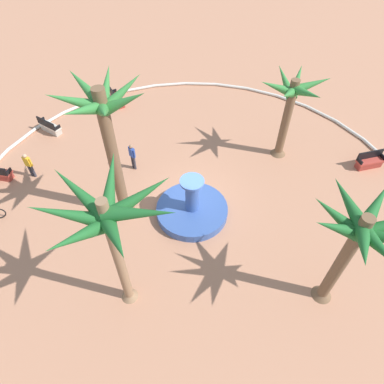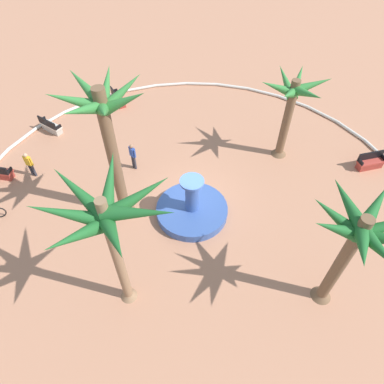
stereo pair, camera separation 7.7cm
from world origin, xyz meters
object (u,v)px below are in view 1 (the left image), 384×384
at_px(palm_tree_near_fountain, 106,128).
at_px(fountain, 192,209).
at_px(person_cyclist_helmet, 29,164).
at_px(person_cyclist_photo, 132,155).
at_px(palm_tree_far_side, 108,222).
at_px(bench_west, 50,127).
at_px(bench_north, 369,162).
at_px(bench_southeast, 117,99).
at_px(palm_tree_by_curb, 291,100).
at_px(palm_tree_mid_plaza, 358,237).

bearing_deg(palm_tree_near_fountain, fountain, 118.34).
height_order(person_cyclist_helmet, person_cyclist_photo, person_cyclist_photo).
distance_m(palm_tree_far_side, bench_west, 13.90).
xyz_separation_m(fountain, palm_tree_near_fountain, (1.63, -3.03, 4.91)).
relative_size(palm_tree_near_fountain, bench_west, 4.48).
relative_size(bench_north, bench_southeast, 0.91).
bearing_deg(fountain, bench_north, 140.13).
relative_size(palm_tree_near_fountain, person_cyclist_photo, 4.25).
xyz_separation_m(palm_tree_by_curb, bench_north, (-1.62, 4.88, -3.35)).
height_order(palm_tree_mid_plaza, palm_tree_far_side, palm_tree_far_side).
bearing_deg(bench_west, palm_tree_mid_plaza, 83.49).
bearing_deg(palm_tree_far_side, person_cyclist_helmet, -107.44).
bearing_deg(palm_tree_mid_plaza, palm_tree_by_curb, -147.26).
bearing_deg(bench_north, bench_west, -68.51).
distance_m(palm_tree_near_fountain, palm_tree_mid_plaza, 10.08).
bearing_deg(palm_tree_near_fountain, bench_southeast, -138.19).
bearing_deg(palm_tree_mid_plaza, palm_tree_far_side, -58.60).
relative_size(bench_north, person_cyclist_helmet, 0.93).
bearing_deg(person_cyclist_helmet, bench_southeast, -175.22).
bearing_deg(palm_tree_by_curb, bench_west, -67.40).
distance_m(palm_tree_near_fountain, bench_north, 14.89).
height_order(palm_tree_near_fountain, bench_west, palm_tree_near_fountain).
distance_m(palm_tree_far_side, bench_north, 15.86).
height_order(fountain, person_cyclist_helmet, fountain).
height_order(palm_tree_mid_plaza, person_cyclist_photo, palm_tree_mid_plaza).
height_order(fountain, bench_west, fountain).
bearing_deg(bench_southeast, bench_west, -18.23).
relative_size(fountain, palm_tree_mid_plaza, 0.65).
height_order(palm_tree_by_curb, bench_southeast, palm_tree_by_curb).
height_order(bench_west, bench_north, same).
distance_m(bench_southeast, person_cyclist_photo, 7.02).
bearing_deg(fountain, person_cyclist_photo, -104.19).
height_order(palm_tree_mid_plaza, bench_north, palm_tree_mid_plaza).
bearing_deg(palm_tree_by_curb, palm_tree_near_fountain, -31.44).
bearing_deg(palm_tree_mid_plaza, fountain, -98.03).
relative_size(palm_tree_mid_plaza, bench_southeast, 3.37).
distance_m(fountain, palm_tree_near_fountain, 5.99).
distance_m(palm_tree_far_side, bench_southeast, 15.58).
distance_m(palm_tree_mid_plaza, palm_tree_far_side, 8.12).
distance_m(fountain, palm_tree_far_side, 7.07).
bearing_deg(fountain, bench_southeast, -121.13).
relative_size(fountain, person_cyclist_photo, 2.12).
height_order(bench_north, person_cyclist_photo, person_cyclist_photo).
height_order(palm_tree_by_curb, person_cyclist_photo, palm_tree_by_curb).
xyz_separation_m(bench_west, bench_southeast, (-4.79, 1.58, 0.00)).
bearing_deg(bench_north, person_cyclist_photo, -58.28).
relative_size(palm_tree_far_side, bench_southeast, 3.90).
xyz_separation_m(bench_southeast, person_cyclist_photo, (4.73, 5.15, 0.61)).
bearing_deg(person_cyclist_helmet, person_cyclist_photo, 127.89).
distance_m(palm_tree_near_fountain, palm_tree_far_side, 4.73).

